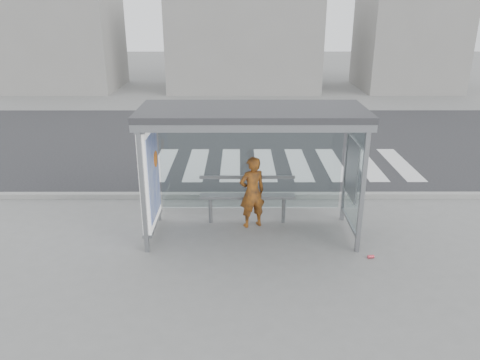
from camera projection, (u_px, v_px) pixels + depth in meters
name	position (u px, v px, depth m)	size (l,w,h in m)	color
ground	(251.00, 234.00, 9.59)	(80.00, 80.00, 0.00)	slate
road	(246.00, 141.00, 16.14)	(30.00, 10.00, 0.01)	#242427
curb	(249.00, 195.00, 11.39)	(30.00, 0.18, 0.12)	gray
crosswalk	(281.00, 164.00, 13.80)	(7.55, 3.00, 0.00)	silver
bus_shelter	(233.00, 140.00, 8.94)	(4.25, 1.65, 2.62)	gray
building_left	(60.00, 33.00, 25.37)	(6.00, 5.00, 6.00)	gray
building_center	(244.00, 42.00, 25.56)	(8.00, 5.00, 5.00)	gray
building_right	(410.00, 23.00, 25.22)	(5.00, 5.00, 7.00)	gray
person	(252.00, 192.00, 9.70)	(0.56, 0.37, 1.54)	orange
bench	(247.00, 196.00, 9.92)	(2.02, 0.25, 1.04)	slate
soda_can	(371.00, 257.00, 8.68)	(0.06, 0.06, 0.12)	#E14251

